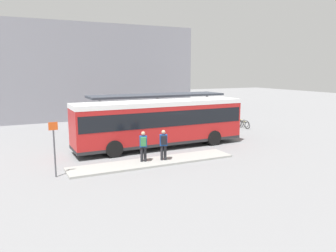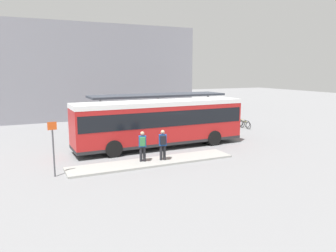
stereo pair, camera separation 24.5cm
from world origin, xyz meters
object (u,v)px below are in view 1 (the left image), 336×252
Objects in this scene: pedestrian_companion at (143,145)px; bicycle_yellow at (243,123)px; city_bus at (160,120)px; bicycle_red at (235,122)px; platform_sign at (54,147)px; bicycle_black at (244,125)px; pedestrian_waiting at (164,143)px.

pedestrian_companion reaches higher than bicycle_yellow.
pedestrian_companion is at bearing 113.88° from bicycle_yellow.
city_bus is 7.84× the size of bicycle_red.
bicycle_black is at bearing 22.17° from platform_sign.
city_bus is 4.27× the size of platform_sign.
bicycle_yellow is at bearing 147.59° from bicycle_black.
city_bus is at bearing -70.24° from bicycle_red.
city_bus is at bearing 106.04° from bicycle_yellow.
pedestrian_waiting is at bearing -80.33° from pedestrian_companion.
pedestrian_waiting reaches higher than bicycle_red.
city_bus is 6.79× the size of pedestrian_companion.
pedestrian_companion is 1.12× the size of bicycle_black.
bicycle_red is 0.54× the size of platform_sign.
pedestrian_companion is 15.18m from bicycle_yellow.
bicycle_yellow is 0.55× the size of platform_sign.
pedestrian_waiting is at bearing 0.73° from platform_sign.
bicycle_yellow reaches higher than bicycle_red.
bicycle_red is (11.66, 8.55, -0.81)m from pedestrian_waiting.
bicycle_yellow is 19.66m from platform_sign.
platform_sign is at bearing -70.43° from bicycle_red.
bicycle_black is 18.97m from platform_sign.
platform_sign is (-4.85, -0.29, 0.43)m from pedestrian_companion.
pedestrian_waiting is at bearing 116.99° from bicycle_yellow.
bicycle_yellow is (11.95, 7.81, -0.81)m from pedestrian_waiting.
bicycle_yellow is at bearing 21.20° from city_bus.
bicycle_yellow is (0.44, 0.74, -0.01)m from bicycle_black.
city_bus is 7.60× the size of bicycle_black.
pedestrian_companion is at bearing -128.96° from city_bus.
pedestrian_companion is 1.15× the size of bicycle_yellow.
platform_sign reaches higher than bicycle_black.
pedestrian_waiting is 1.17× the size of bicycle_red.
city_bus is 3.83m from pedestrian_waiting.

